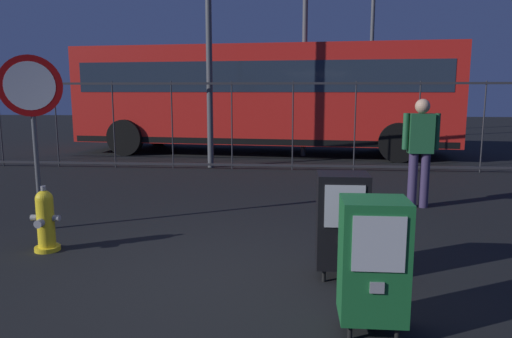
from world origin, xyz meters
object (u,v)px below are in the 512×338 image
(fire_hydrant, at_px, (45,221))
(newspaper_box_primary, at_px, (342,220))
(street_light_far_right, at_px, (373,23))
(bus_near, at_px, (263,93))
(newspaper_box_secondary, at_px, (373,259))
(stop_sign, at_px, (32,106))
(pedestrian, at_px, (420,147))
(street_light_far_left, at_px, (305,10))
(street_light_near_right, at_px, (305,1))

(fire_hydrant, xyz_separation_m, newspaper_box_primary, (3.24, -0.51, 0.22))
(newspaper_box_primary, height_order, street_light_far_right, street_light_far_right)
(bus_near, bearing_deg, fire_hydrant, -96.02)
(newspaper_box_primary, distance_m, newspaper_box_secondary, 1.08)
(newspaper_box_primary, distance_m, stop_sign, 4.09)
(bus_near, height_order, street_light_far_right, street_light_far_right)
(stop_sign, relative_size, street_light_far_right, 0.31)
(stop_sign, bearing_deg, bus_near, 73.74)
(stop_sign, height_order, pedestrian, stop_sign)
(newspaper_box_secondary, distance_m, pedestrian, 4.25)
(stop_sign, height_order, street_light_far_right, street_light_far_right)
(street_light_far_left, bearing_deg, street_light_far_right, -33.52)
(newspaper_box_secondary, xyz_separation_m, pedestrian, (1.33, 4.02, 0.38))
(fire_hydrant, bearing_deg, stop_sign, 122.63)
(pedestrian, distance_m, street_light_far_left, 12.94)
(street_light_far_right, bearing_deg, bus_near, -130.99)
(newspaper_box_secondary, xyz_separation_m, street_light_near_right, (-0.35, 9.90, 3.58))
(newspaper_box_secondary, bearing_deg, street_light_far_right, 81.67)
(pedestrian, distance_m, street_light_near_right, 6.91)
(street_light_near_right, bearing_deg, bus_near, 155.97)
(bus_near, distance_m, street_light_near_right, 2.76)
(newspaper_box_secondary, height_order, bus_near, bus_near)
(stop_sign, relative_size, bus_near, 0.21)
(street_light_near_right, distance_m, street_light_far_left, 6.37)
(pedestrian, relative_size, bus_near, 0.16)
(newspaper_box_primary, relative_size, stop_sign, 0.46)
(newspaper_box_primary, bearing_deg, newspaper_box_secondary, -83.40)
(pedestrian, bearing_deg, fire_hydrant, -152.57)
(newspaper_box_secondary, bearing_deg, fire_hydrant, 154.82)
(fire_hydrant, xyz_separation_m, stop_sign, (-0.50, 0.79, 1.25))
(fire_hydrant, bearing_deg, newspaper_box_primary, -8.87)
(stop_sign, height_order, street_light_near_right, street_light_near_right)
(street_light_near_right, bearing_deg, fire_hydrant, -109.92)
(stop_sign, bearing_deg, newspaper_box_primary, -19.03)
(pedestrian, bearing_deg, street_light_far_left, 97.38)
(fire_hydrant, height_order, newspaper_box_secondary, newspaper_box_secondary)
(pedestrian, bearing_deg, bus_near, 113.93)
(stop_sign, height_order, street_light_far_left, street_light_far_left)
(stop_sign, bearing_deg, newspaper_box_secondary, -31.46)
(street_light_near_right, xyz_separation_m, street_light_far_left, (0.09, 6.32, 0.77))
(street_light_far_left, bearing_deg, pedestrian, -82.62)
(newspaper_box_secondary, relative_size, pedestrian, 0.61)
(pedestrian, xyz_separation_m, street_light_near_right, (-1.68, 5.89, 3.20))
(newspaper_box_secondary, distance_m, street_light_near_right, 10.54)
(pedestrian, bearing_deg, newspaper_box_primary, -116.26)
(newspaper_box_secondary, height_order, street_light_far_left, street_light_far_left)
(pedestrian, xyz_separation_m, bus_near, (-2.84, 6.41, 0.76))
(street_light_near_right, bearing_deg, newspaper_box_secondary, -87.98)
(pedestrian, distance_m, bus_near, 7.05)
(stop_sign, bearing_deg, street_light_near_right, 64.98)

